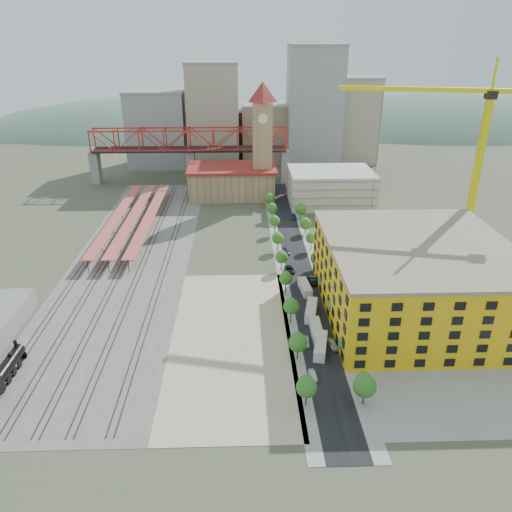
{
  "coord_description": "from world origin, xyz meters",
  "views": [
    {
      "loc": [
        -1.46,
        -130.29,
        64.94
      ],
      "look_at": [
        2.54,
        -6.6,
        10.0
      ],
      "focal_mm": 35.0,
      "sensor_mm": 36.0,
      "label": 1
    }
  ],
  "objects_px": {
    "construction_building": "(415,278)",
    "site_trailer_a": "(321,346)",
    "clock_tower": "(262,130)",
    "site_trailer_c": "(311,310)",
    "site_trailer_b": "(316,330)",
    "tower_crane": "(468,142)",
    "site_trailer_d": "(305,287)",
    "car_0": "(313,375)",
    "locomotive": "(0,379)"
  },
  "relations": [
    {
      "from": "site_trailer_a",
      "to": "site_trailer_b",
      "type": "relative_size",
      "value": 1.05
    },
    {
      "from": "tower_crane",
      "to": "site_trailer_c",
      "type": "bearing_deg",
      "value": -145.8
    },
    {
      "from": "locomotive",
      "to": "site_trailer_a",
      "type": "xyz_separation_m",
      "value": [
        66.0,
        10.64,
        -0.85
      ]
    },
    {
      "from": "site_trailer_b",
      "to": "site_trailer_a",
      "type": "bearing_deg",
      "value": -89.61
    },
    {
      "from": "clock_tower",
      "to": "locomotive",
      "type": "distance_m",
      "value": 142.81
    },
    {
      "from": "construction_building",
      "to": "locomotive",
      "type": "height_order",
      "value": "construction_building"
    },
    {
      "from": "tower_crane",
      "to": "site_trailer_c",
      "type": "relative_size",
      "value": 6.14
    },
    {
      "from": "site_trailer_d",
      "to": "locomotive",
      "type": "bearing_deg",
      "value": -155.05
    },
    {
      "from": "site_trailer_c",
      "to": "site_trailer_d",
      "type": "bearing_deg",
      "value": 102.12
    },
    {
      "from": "construction_building",
      "to": "car_0",
      "type": "xyz_separation_m",
      "value": [
        -29.0,
        -26.72,
        -8.76
      ]
    },
    {
      "from": "site_trailer_c",
      "to": "car_0",
      "type": "relative_size",
      "value": 2.54
    },
    {
      "from": "site_trailer_c",
      "to": "site_trailer_a",
      "type": "bearing_deg",
      "value": -77.88
    },
    {
      "from": "construction_building",
      "to": "car_0",
      "type": "distance_m",
      "value": 40.39
    },
    {
      "from": "tower_crane",
      "to": "site_trailer_d",
      "type": "height_order",
      "value": "tower_crane"
    },
    {
      "from": "construction_building",
      "to": "site_trailer_a",
      "type": "bearing_deg",
      "value": -146.61
    },
    {
      "from": "locomotive",
      "to": "site_trailer_b",
      "type": "height_order",
      "value": "locomotive"
    },
    {
      "from": "clock_tower",
      "to": "site_trailer_c",
      "type": "height_order",
      "value": "clock_tower"
    },
    {
      "from": "locomotive",
      "to": "tower_crane",
      "type": "height_order",
      "value": "tower_crane"
    },
    {
      "from": "construction_building",
      "to": "tower_crane",
      "type": "xyz_separation_m",
      "value": [
        21.84,
        31.1,
        27.44
      ]
    },
    {
      "from": "tower_crane",
      "to": "clock_tower",
      "type": "bearing_deg",
      "value": 129.03
    },
    {
      "from": "site_trailer_b",
      "to": "site_trailer_c",
      "type": "xyz_separation_m",
      "value": [
        0.0,
        9.11,
        0.09
      ]
    },
    {
      "from": "car_0",
      "to": "site_trailer_b",
      "type": "bearing_deg",
      "value": 75.08
    },
    {
      "from": "site_trailer_a",
      "to": "car_0",
      "type": "bearing_deg",
      "value": -94.91
    },
    {
      "from": "site_trailer_a",
      "to": "site_trailer_d",
      "type": "relative_size",
      "value": 1.08
    },
    {
      "from": "site_trailer_b",
      "to": "site_trailer_c",
      "type": "distance_m",
      "value": 9.11
    },
    {
      "from": "site_trailer_c",
      "to": "clock_tower",
      "type": "bearing_deg",
      "value": 106.63
    },
    {
      "from": "locomotive",
      "to": "site_trailer_d",
      "type": "bearing_deg",
      "value": 30.67
    },
    {
      "from": "locomotive",
      "to": "site_trailer_a",
      "type": "distance_m",
      "value": 66.86
    },
    {
      "from": "site_trailer_a",
      "to": "construction_building",
      "type": "bearing_deg",
      "value": 45.88
    },
    {
      "from": "car_0",
      "to": "construction_building",
      "type": "bearing_deg",
      "value": 38.23
    },
    {
      "from": "clock_tower",
      "to": "car_0",
      "type": "bearing_deg",
      "value": -87.74
    },
    {
      "from": "site_trailer_a",
      "to": "site_trailer_d",
      "type": "distance_m",
      "value": 28.5
    },
    {
      "from": "construction_building",
      "to": "locomotive",
      "type": "relative_size",
      "value": 2.19
    },
    {
      "from": "locomotive",
      "to": "site_trailer_b",
      "type": "relative_size",
      "value": 2.54
    },
    {
      "from": "site_trailer_b",
      "to": "car_0",
      "type": "height_order",
      "value": "site_trailer_b"
    },
    {
      "from": "locomotive",
      "to": "site_trailer_a",
      "type": "relative_size",
      "value": 2.42
    },
    {
      "from": "site_trailer_c",
      "to": "site_trailer_d",
      "type": "distance_m",
      "value": 12.78
    },
    {
      "from": "tower_crane",
      "to": "locomotive",
      "type": "bearing_deg",
      "value": -152.65
    },
    {
      "from": "locomotive",
      "to": "car_0",
      "type": "relative_size",
      "value": 6.03
    },
    {
      "from": "site_trailer_d",
      "to": "car_0",
      "type": "height_order",
      "value": "site_trailer_d"
    },
    {
      "from": "car_0",
      "to": "site_trailer_c",
      "type": "bearing_deg",
      "value": 78.82
    },
    {
      "from": "clock_tower",
      "to": "site_trailer_b",
      "type": "relative_size",
      "value": 5.73
    },
    {
      "from": "site_trailer_b",
      "to": "tower_crane",
      "type": "bearing_deg",
      "value": 41.41
    },
    {
      "from": "car_0",
      "to": "tower_crane",
      "type": "bearing_deg",
      "value": 44.25
    },
    {
      "from": "construction_building",
      "to": "site_trailer_a",
      "type": "height_order",
      "value": "construction_building"
    },
    {
      "from": "site_trailer_d",
      "to": "car_0",
      "type": "bearing_deg",
      "value": -100.23
    },
    {
      "from": "clock_tower",
      "to": "site_trailer_d",
      "type": "xyz_separation_m",
      "value": [
        8.0,
        -88.63,
        -27.49
      ]
    },
    {
      "from": "clock_tower",
      "to": "tower_crane",
      "type": "relative_size",
      "value": 0.87
    },
    {
      "from": "construction_building",
      "to": "site_trailer_d",
      "type": "bearing_deg",
      "value": 156.39
    },
    {
      "from": "site_trailer_d",
      "to": "site_trailer_a",
      "type": "bearing_deg",
      "value": -95.72
    }
  ]
}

